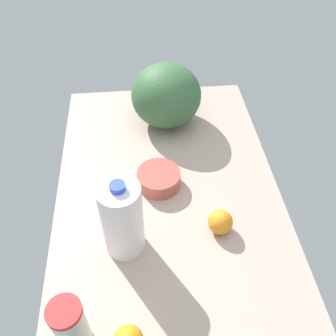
% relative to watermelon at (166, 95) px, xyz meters
% --- Properties ---
extents(countertop, '(1.20, 0.76, 0.03)m').
position_rel_watermelon_xyz_m(countertop, '(0.37, -0.03, -0.14)').
color(countertop, tan).
rests_on(countertop, ground).
extents(watermelon, '(0.27, 0.27, 0.25)m').
position_rel_watermelon_xyz_m(watermelon, '(0.00, 0.00, 0.00)').
color(watermelon, '#366139').
rests_on(watermelon, countertop).
extents(mixing_bowl, '(0.15, 0.15, 0.06)m').
position_rel_watermelon_xyz_m(mixing_bowl, '(0.35, -0.06, -0.10)').
color(mixing_bowl, '#A84E42').
rests_on(mixing_bowl, countertop).
extents(milk_jug, '(0.12, 0.12, 0.27)m').
position_rel_watermelon_xyz_m(milk_jug, '(0.58, -0.18, 0.00)').
color(milk_jug, white).
rests_on(milk_jug, countertop).
extents(tumbler_cup, '(0.08, 0.08, 0.18)m').
position_rel_watermelon_xyz_m(tumbler_cup, '(0.85, -0.30, -0.03)').
color(tumbler_cup, beige).
rests_on(tumbler_cup, countertop).
extents(orange_far_back, '(0.08, 0.08, 0.08)m').
position_rel_watermelon_xyz_m(orange_far_back, '(0.56, 0.12, -0.09)').
color(orange_far_back, orange).
rests_on(orange_far_back, countertop).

